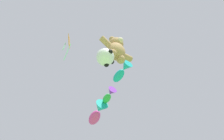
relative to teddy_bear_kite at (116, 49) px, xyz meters
name	(u,v)px	position (x,y,z in m)	size (l,w,h in m)	color
teddy_bear_kite	(116,49)	(0.00, 0.00, 0.00)	(2.34, 1.03, 2.38)	tan
soccer_ball_kite	(105,57)	(-0.63, 0.18, -1.51)	(1.03, 1.03, 0.95)	white
fish_kite_teal	(122,71)	(2.21, 2.01, 2.40)	(0.92, 1.96, 0.80)	#19ADB2
fish_kite_emerald	(109,95)	(2.90, 4.51, 2.61)	(0.93, 1.62, 0.73)	green
fish_kite_magenta	(97,113)	(3.12, 6.37, 2.30)	(1.52, 2.60, 1.08)	#E53F9E
diamond_kite	(69,43)	(-2.23, 2.29, 1.89)	(0.72, 0.92, 3.12)	orange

